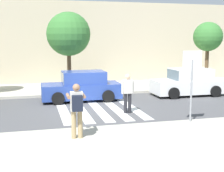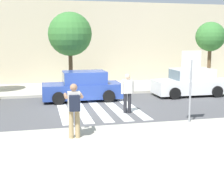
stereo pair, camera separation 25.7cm
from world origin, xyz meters
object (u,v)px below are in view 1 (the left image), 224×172
stop_sign (192,70)px  street_tree_east (208,37)px  parked_car_blue (82,87)px  street_tree_center (69,34)px  pedestrian_crossing (128,91)px  parked_car_white (188,83)px  photographer_with_backpack (77,106)px

stop_sign → street_tree_east: (5.58, 8.24, 1.25)m
parked_car_blue → street_tree_center: size_ratio=0.88×
stop_sign → pedestrian_crossing: bearing=125.1°
parked_car_blue → street_tree_east: size_ratio=0.98×
stop_sign → street_tree_east: bearing=55.9°
parked_car_white → street_tree_east: bearing=43.5°
photographer_with_backpack → street_tree_east: bearing=42.6°
pedestrian_crossing → parked_car_blue: pedestrian_crossing is taller
photographer_with_backpack → pedestrian_crossing: bearing=51.7°
pedestrian_crossing → parked_car_blue: bearing=114.6°
parked_car_blue → parked_car_white: 6.18m
street_tree_east → stop_sign: bearing=-124.1°
stop_sign → parked_car_blue: (-3.23, 5.74, -1.36)m
stop_sign → street_tree_east: size_ratio=0.63×
parked_car_white → street_tree_center: bearing=158.6°
photographer_with_backpack → street_tree_east: 13.76m
street_tree_east → photographer_with_backpack: bearing=-137.4°
parked_car_blue → street_tree_east: bearing=15.8°
stop_sign → photographer_with_backpack: size_ratio=1.54×
parked_car_blue → parked_car_white: same height
stop_sign → street_tree_center: (-3.58, 8.31, 1.41)m
pedestrian_crossing → street_tree_east: (7.30, 5.80, 2.36)m
photographer_with_backpack → stop_sign: bearing=12.4°
street_tree_center → stop_sign: bearing=-66.7°
parked_car_blue → stop_sign: bearing=-60.6°
stop_sign → pedestrian_crossing: (-1.72, 2.44, -1.11)m
street_tree_center → pedestrian_crossing: bearing=-72.4°
photographer_with_backpack → parked_car_white: 9.97m
pedestrian_crossing → parked_car_white: (4.67, 3.30, -0.25)m
photographer_with_backpack → pedestrian_crossing: size_ratio=1.00×
pedestrian_crossing → street_tree_east: size_ratio=0.41×
street_tree_center → photographer_with_backpack: bearing=-95.1°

